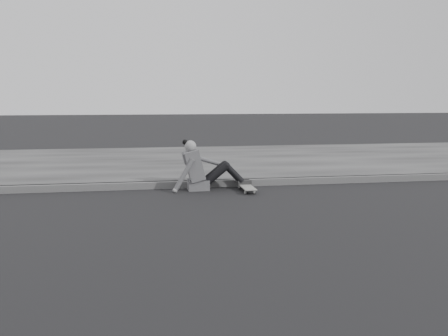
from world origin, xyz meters
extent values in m
plane|color=black|center=(0.00, 0.00, 0.00)|extent=(80.00, 80.00, 0.00)
cube|color=#4E4E4E|center=(0.00, 2.58, 0.06)|extent=(24.00, 0.16, 0.12)
cube|color=#393939|center=(0.00, 5.60, 0.06)|extent=(24.00, 6.00, 0.12)
cylinder|color=#969791|center=(-1.25, 1.83, 0.03)|extent=(0.03, 0.05, 0.05)
cylinder|color=#969791|center=(-1.10, 1.83, 0.03)|extent=(0.03, 0.05, 0.05)
cylinder|color=#969791|center=(-1.25, 2.35, 0.03)|extent=(0.03, 0.05, 0.05)
cylinder|color=#969791|center=(-1.10, 2.35, 0.03)|extent=(0.03, 0.05, 0.05)
cube|color=#303033|center=(-1.17, 1.83, 0.06)|extent=(0.16, 0.04, 0.03)
cube|color=#303033|center=(-1.17, 2.35, 0.06)|extent=(0.16, 0.04, 0.03)
cube|color=slate|center=(-1.17, 2.09, 0.08)|extent=(0.20, 0.78, 0.02)
cube|color=#4F4F52|center=(-1.97, 2.34, 0.09)|extent=(0.36, 0.34, 0.18)
cube|color=#4F4F52|center=(-2.04, 2.34, 0.43)|extent=(0.37, 0.40, 0.57)
cube|color=#4F4F52|center=(-2.17, 2.34, 0.55)|extent=(0.14, 0.30, 0.20)
cylinder|color=gray|center=(-2.09, 2.34, 0.67)|extent=(0.09, 0.09, 0.08)
sphere|color=gray|center=(-2.10, 2.34, 0.76)|extent=(0.20, 0.20, 0.20)
sphere|color=black|center=(-2.19, 2.36, 0.83)|extent=(0.09, 0.09, 0.09)
cylinder|color=black|center=(-1.66, 2.25, 0.28)|extent=(0.43, 0.13, 0.39)
cylinder|color=black|center=(-1.66, 2.43, 0.28)|extent=(0.43, 0.13, 0.39)
cylinder|color=black|center=(-1.36, 2.25, 0.28)|extent=(0.35, 0.11, 0.36)
cylinder|color=black|center=(-1.36, 2.43, 0.28)|extent=(0.35, 0.11, 0.36)
sphere|color=black|center=(-1.49, 2.25, 0.42)|extent=(0.13, 0.13, 0.13)
sphere|color=black|center=(-1.49, 2.43, 0.42)|extent=(0.13, 0.13, 0.13)
cube|color=#282828|center=(-1.17, 2.25, 0.12)|extent=(0.24, 0.08, 0.07)
cube|color=#282828|center=(-1.17, 2.43, 0.12)|extent=(0.24, 0.08, 0.07)
cylinder|color=#4F4F52|center=(-2.24, 2.13, 0.29)|extent=(0.38, 0.08, 0.58)
sphere|color=gray|center=(-2.39, 2.12, 0.04)|extent=(0.08, 0.08, 0.08)
cylinder|color=#4F4F52|center=(-1.80, 2.50, 0.49)|extent=(0.48, 0.08, 0.21)
camera|label=1|loc=(-2.96, -6.12, 1.60)|focal=40.00mm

